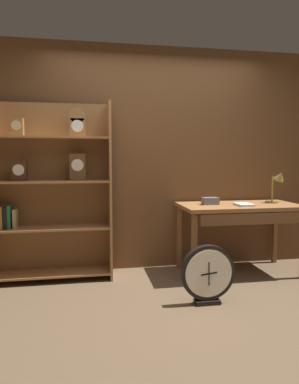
{
  "coord_description": "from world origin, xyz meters",
  "views": [
    {
      "loc": [
        -0.77,
        -2.62,
        1.3
      ],
      "look_at": [
        -0.16,
        0.8,
        0.97
      ],
      "focal_mm": 32.19,
      "sensor_mm": 36.0,
      "label": 1
    }
  ],
  "objects_px": {
    "bookshelf": "(48,192)",
    "round_clock_large": "(208,274)",
    "toolbox_small": "(210,201)",
    "workbench": "(240,212)",
    "desk_lamp": "(277,184)",
    "open_repair_manual": "(244,205)"
  },
  "relations": [
    {
      "from": "bookshelf",
      "to": "round_clock_large",
      "type": "xyz_separation_m",
      "value": [
        1.46,
        -0.91,
        -0.68
      ]
    },
    {
      "from": "toolbox_small",
      "to": "round_clock_large",
      "type": "distance_m",
      "value": 1.03
    },
    {
      "from": "workbench",
      "to": "round_clock_large",
      "type": "relative_size",
      "value": 2.48
    },
    {
      "from": "toolbox_small",
      "to": "desk_lamp",
      "type": "bearing_deg",
      "value": -0.28
    },
    {
      "from": "bookshelf",
      "to": "desk_lamp",
      "type": "xyz_separation_m",
      "value": [
        2.58,
        -0.12,
        0.06
      ]
    },
    {
      "from": "bookshelf",
      "to": "workbench",
      "type": "height_order",
      "value": "bookshelf"
    },
    {
      "from": "desk_lamp",
      "to": "open_repair_manual",
      "type": "distance_m",
      "value": 0.55
    },
    {
      "from": "bookshelf",
      "to": "workbench",
      "type": "xyz_separation_m",
      "value": [
        2.1,
        -0.18,
        -0.25
      ]
    },
    {
      "from": "desk_lamp",
      "to": "round_clock_large",
      "type": "height_order",
      "value": "desk_lamp"
    },
    {
      "from": "open_repair_manual",
      "to": "toolbox_small",
      "type": "bearing_deg",
      "value": 153.64
    },
    {
      "from": "desk_lamp",
      "to": "toolbox_small",
      "type": "relative_size",
      "value": 2.16
    },
    {
      "from": "bookshelf",
      "to": "desk_lamp",
      "type": "relative_size",
      "value": 4.99
    },
    {
      "from": "toolbox_small",
      "to": "round_clock_large",
      "type": "xyz_separation_m",
      "value": [
        -0.31,
        -0.8,
        -0.56
      ]
    },
    {
      "from": "toolbox_small",
      "to": "open_repair_manual",
      "type": "relative_size",
      "value": 0.8
    },
    {
      "from": "bookshelf",
      "to": "open_repair_manual",
      "type": "distance_m",
      "value": 2.12
    },
    {
      "from": "bookshelf",
      "to": "workbench",
      "type": "bearing_deg",
      "value": -4.91
    },
    {
      "from": "round_clock_large",
      "to": "open_repair_manual",
      "type": "bearing_deg",
      "value": 45.18
    },
    {
      "from": "desk_lamp",
      "to": "toolbox_small",
      "type": "bearing_deg",
      "value": 179.72
    },
    {
      "from": "desk_lamp",
      "to": "open_repair_manual",
      "type": "height_order",
      "value": "desk_lamp"
    },
    {
      "from": "round_clock_large",
      "to": "workbench",
      "type": "bearing_deg",
      "value": 48.97
    },
    {
      "from": "workbench",
      "to": "open_repair_manual",
      "type": "xyz_separation_m",
      "value": [
        -0.01,
        -0.1,
        0.1
      ]
    },
    {
      "from": "bookshelf",
      "to": "toolbox_small",
      "type": "bearing_deg",
      "value": -3.6
    }
  ]
}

